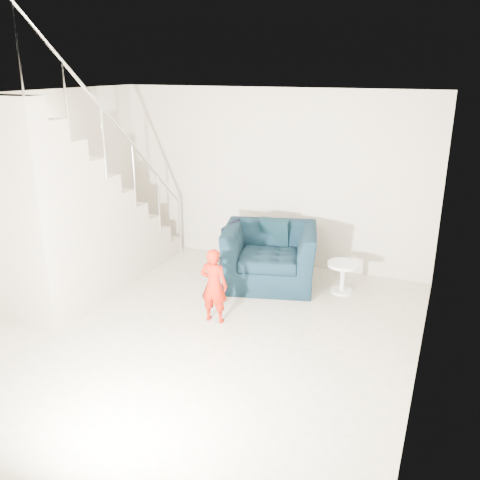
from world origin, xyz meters
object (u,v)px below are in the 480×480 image
object	(u,v)px
side_table	(343,273)
staircase	(74,227)
toddler	(214,286)
armchair	(270,256)

from	to	relation	value
side_table	staircase	bearing A→B (deg)	-156.96
toddler	side_table	bearing A→B (deg)	-133.27
toddler	staircase	world-z (taller)	staircase
armchair	side_table	size ratio (longest dim) A/B	2.97
staircase	side_table	bearing A→B (deg)	23.04
armchair	staircase	distance (m)	2.73
toddler	armchair	bearing A→B (deg)	-101.69
toddler	staircase	distance (m)	2.15
armchair	toddler	size ratio (longest dim) A/B	1.37
side_table	armchair	bearing A→B (deg)	-174.73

